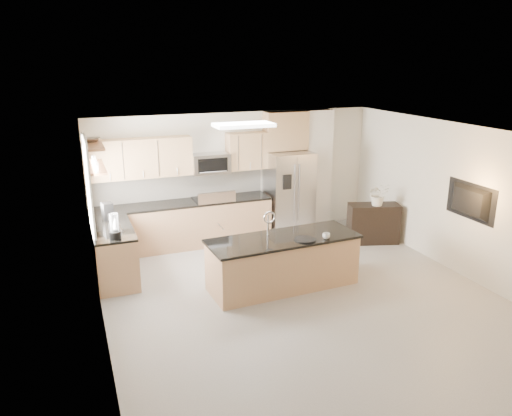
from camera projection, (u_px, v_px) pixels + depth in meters
name	position (u px, v px, depth m)	size (l,w,h in m)	color
floor	(302.00, 298.00, 7.90)	(6.50, 6.50, 0.00)	#9F9B97
ceiling	(307.00, 134.00, 7.15)	(6.00, 6.50, 0.02)	white
wall_back	(236.00, 175.00, 10.43)	(6.00, 0.02, 2.60)	beige
wall_front	(460.00, 323.00, 4.62)	(6.00, 0.02, 2.60)	beige
wall_left	(98.00, 246.00, 6.50)	(0.02, 6.50, 2.60)	beige
wall_right	(462.00, 201.00, 8.55)	(0.02, 6.50, 2.60)	beige
back_counter	(183.00, 224.00, 9.96)	(3.55, 0.66, 1.44)	tan
left_counter	(114.00, 253.00, 8.50)	(0.66, 1.50, 0.92)	tan
range	(213.00, 220.00, 10.17)	(0.76, 0.64, 1.14)	black
upper_cabinets	(175.00, 156.00, 9.68)	(3.50, 0.33, 0.75)	tan
microwave	(210.00, 163.00, 9.94)	(0.76, 0.40, 0.40)	#ABABAD
refrigerator	(289.00, 194.00, 10.57)	(0.92, 0.78, 1.78)	#ABABAD
partition_column	(317.00, 170.00, 10.92)	(0.60, 0.30, 2.60)	silver
window	(89.00, 187.00, 8.06)	(0.04, 1.15, 1.65)	white
shelf_lower	(95.00, 167.00, 8.10)	(0.30, 1.20, 0.04)	#8D5D38
shelf_upper	(93.00, 144.00, 8.00)	(0.30, 1.20, 0.04)	#8D5D38
ceiling_fixture	(244.00, 125.00, 8.45)	(1.00, 0.50, 0.06)	white
island	(283.00, 262.00, 8.20)	(2.53, 1.03, 1.29)	tan
credenza	(373.00, 223.00, 10.19)	(1.01, 0.42, 0.81)	black
cup	(326.00, 236.00, 8.01)	(0.12, 0.12, 0.10)	silver
platter	(305.00, 239.00, 7.97)	(0.35, 0.35, 0.02)	black
blender	(115.00, 228.00, 7.80)	(0.18, 0.18, 0.41)	black
kettle	(116.00, 224.00, 8.13)	(0.23, 0.23, 0.29)	#ABABAD
coffee_maker	(108.00, 212.00, 8.71)	(0.20, 0.23, 0.32)	black
bowl	(92.00, 139.00, 8.10)	(0.36, 0.36, 0.09)	#ABABAD
flower_vase	(379.00, 189.00, 9.91)	(0.62, 0.54, 0.69)	silver
television	(467.00, 202.00, 8.33)	(1.08, 0.14, 0.62)	black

